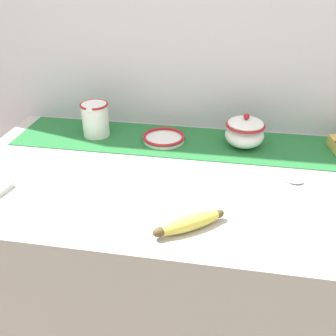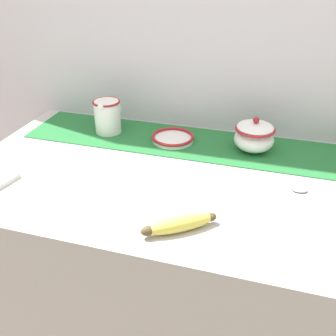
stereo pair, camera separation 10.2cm
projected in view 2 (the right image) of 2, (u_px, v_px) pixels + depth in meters
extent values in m
cube|color=#B7B2AD|center=(184.00, 287.00, 1.30)|extent=(1.33, 0.69, 0.91)
cube|color=silver|center=(217.00, 45.00, 1.23)|extent=(2.13, 0.04, 2.40)
cube|color=#236B33|center=(203.00, 144.00, 1.25)|extent=(1.22, 0.24, 0.00)
cylinder|color=white|center=(107.00, 117.00, 1.31)|extent=(0.09, 0.09, 0.11)
torus|color=#A31E23|center=(106.00, 102.00, 1.28)|extent=(0.10, 0.10, 0.01)
torus|color=white|center=(114.00, 108.00, 1.35)|extent=(0.06, 0.01, 0.06)
ellipsoid|color=white|center=(101.00, 107.00, 1.25)|extent=(0.03, 0.02, 0.02)
ellipsoid|color=white|center=(254.00, 139.00, 1.19)|extent=(0.13, 0.13, 0.08)
torus|color=#A31E23|center=(255.00, 129.00, 1.17)|extent=(0.13, 0.13, 0.01)
ellipsoid|color=white|center=(255.00, 127.00, 1.17)|extent=(0.12, 0.12, 0.03)
sphere|color=#A31E23|center=(256.00, 120.00, 1.16)|extent=(0.02, 0.02, 0.02)
cylinder|color=white|center=(173.00, 139.00, 1.27)|extent=(0.14, 0.14, 0.01)
torus|color=#A31E23|center=(173.00, 137.00, 1.26)|extent=(0.14, 0.14, 0.01)
ellipsoid|color=#DBCC4C|center=(180.00, 224.00, 0.86)|extent=(0.16, 0.13, 0.04)
ellipsoid|color=brown|center=(148.00, 231.00, 0.84)|extent=(0.04, 0.04, 0.02)
ellipsoid|color=brown|center=(211.00, 217.00, 0.88)|extent=(0.03, 0.03, 0.02)
cube|color=silver|center=(267.00, 187.00, 1.03)|extent=(0.13, 0.02, 0.00)
ellipsoid|color=silver|center=(300.00, 189.00, 1.01)|extent=(0.05, 0.03, 0.01)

